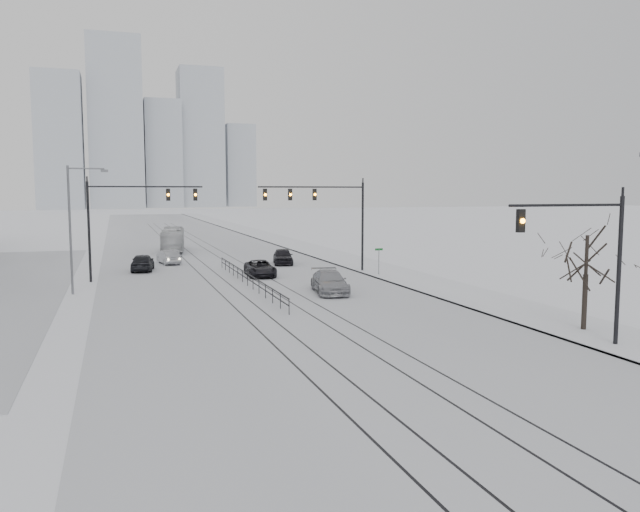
% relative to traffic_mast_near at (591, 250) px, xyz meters
% --- Properties ---
extents(ground, '(500.00, 500.00, 0.00)m').
position_rel_traffic_mast_near_xyz_m(ground, '(-10.79, -6.00, -4.56)').
color(ground, white).
rests_on(ground, ground).
extents(road, '(22.00, 260.00, 0.02)m').
position_rel_traffic_mast_near_xyz_m(road, '(-10.79, 54.00, -4.55)').
color(road, silver).
rests_on(road, ground).
extents(sidewalk_east, '(5.00, 260.00, 0.16)m').
position_rel_traffic_mast_near_xyz_m(sidewalk_east, '(2.71, 54.00, -4.48)').
color(sidewalk_east, silver).
rests_on(sidewalk_east, ground).
extents(curb, '(0.10, 260.00, 0.12)m').
position_rel_traffic_mast_near_xyz_m(curb, '(0.26, 54.00, -4.50)').
color(curb, gray).
rests_on(curb, ground).
extents(tram_rails, '(5.30, 180.00, 0.01)m').
position_rel_traffic_mast_near_xyz_m(tram_rails, '(-10.79, 34.00, -4.54)').
color(tram_rails, black).
rests_on(tram_rails, ground).
extents(skyline, '(96.00, 48.00, 72.00)m').
position_rel_traffic_mast_near_xyz_m(skyline, '(-5.77, 267.63, 26.08)').
color(skyline, '#A3A9B2').
rests_on(skyline, ground).
extents(traffic_mast_near, '(6.10, 0.37, 7.00)m').
position_rel_traffic_mast_near_xyz_m(traffic_mast_near, '(0.00, 0.00, 0.00)').
color(traffic_mast_near, black).
rests_on(traffic_mast_near, ground).
extents(traffic_mast_ne, '(9.60, 0.37, 8.00)m').
position_rel_traffic_mast_near_xyz_m(traffic_mast_ne, '(-2.64, 29.00, 1.20)').
color(traffic_mast_ne, black).
rests_on(traffic_mast_ne, ground).
extents(traffic_mast_nw, '(9.10, 0.37, 8.00)m').
position_rel_traffic_mast_near_xyz_m(traffic_mast_nw, '(-19.31, 30.00, 1.01)').
color(traffic_mast_nw, black).
rests_on(traffic_mast_nw, ground).
extents(street_light_west, '(2.73, 0.25, 9.00)m').
position_rel_traffic_mast_near_xyz_m(street_light_west, '(-22.99, 24.00, 0.65)').
color(street_light_west, '#595B60').
rests_on(street_light_west, ground).
extents(bare_tree, '(4.40, 4.40, 6.10)m').
position_rel_traffic_mast_near_xyz_m(bare_tree, '(2.41, 3.00, -0.07)').
color(bare_tree, black).
rests_on(bare_tree, ground).
extents(median_fence, '(0.06, 24.00, 1.00)m').
position_rel_traffic_mast_near_xyz_m(median_fence, '(-10.79, 24.00, -4.04)').
color(median_fence, black).
rests_on(median_fence, ground).
extents(street_sign, '(0.70, 0.06, 2.40)m').
position_rel_traffic_mast_near_xyz_m(street_sign, '(1.01, 26.00, -2.96)').
color(street_sign, '#595B60').
rests_on(street_sign, ground).
extents(sedan_sb_inner, '(2.46, 4.86, 1.59)m').
position_rel_traffic_mast_near_xyz_m(sedan_sb_inner, '(-18.04, 35.82, -3.77)').
color(sedan_sb_inner, black).
rests_on(sedan_sb_inner, ground).
extents(sedan_sb_outer, '(2.18, 4.43, 1.40)m').
position_rel_traffic_mast_near_xyz_m(sedan_sb_outer, '(-15.35, 40.70, -3.86)').
color(sedan_sb_outer, gray).
rests_on(sedan_sb_outer, ground).
extents(sedan_nb_front, '(2.56, 5.04, 1.37)m').
position_rel_traffic_mast_near_xyz_m(sedan_nb_front, '(-8.66, 29.02, -3.88)').
color(sedan_nb_front, black).
rests_on(sedan_nb_front, ground).
extents(sedan_nb_right, '(3.03, 5.70, 1.57)m').
position_rel_traffic_mast_near_xyz_m(sedan_nb_right, '(-5.93, 18.79, -3.78)').
color(sedan_nb_right, '#94959B').
rests_on(sedan_nb_right, ground).
extents(sedan_nb_far, '(2.76, 4.91, 1.58)m').
position_rel_traffic_mast_near_xyz_m(sedan_nb_far, '(-4.54, 37.02, -3.77)').
color(sedan_nb_far, black).
rests_on(sedan_nb_far, ground).
extents(box_truck, '(3.67, 10.61, 2.89)m').
position_rel_traffic_mast_near_xyz_m(box_truck, '(-13.77, 53.79, -3.12)').
color(box_truck, '#BABCBE').
rests_on(box_truck, ground).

